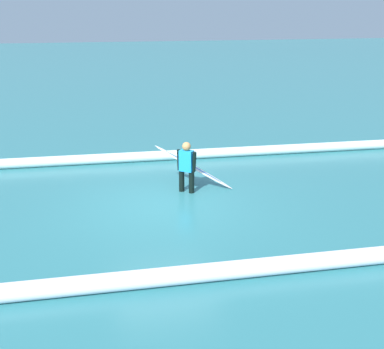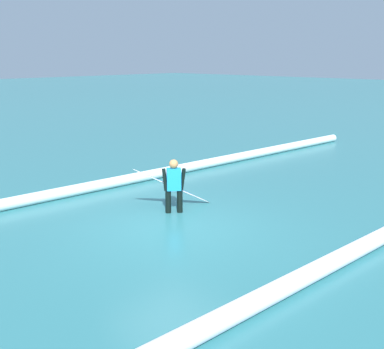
# 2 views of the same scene
# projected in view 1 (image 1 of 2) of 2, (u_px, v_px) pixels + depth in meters

# --- Properties ---
(ground_plane) EXTENTS (141.62, 141.62, 0.00)m
(ground_plane) POSITION_uv_depth(u_px,v_px,m) (163.00, 205.00, 11.86)
(ground_plane) COLOR #2C7279
(surfer) EXTENTS (0.42, 0.45, 1.31)m
(surfer) POSITION_uv_depth(u_px,v_px,m) (187.00, 165.00, 12.49)
(surfer) COLOR black
(surfer) RESTS_ON ground_plane
(surfboard) EXTENTS (2.00, 1.10, 1.11)m
(surfboard) POSITION_uv_depth(u_px,v_px,m) (194.00, 167.00, 12.92)
(surfboard) COLOR white
(surfboard) RESTS_ON ground_plane
(wave_crest_foreground) EXTENTS (22.12, 1.90, 0.30)m
(wave_crest_foreground) POSITION_uv_depth(u_px,v_px,m) (195.00, 154.00, 15.57)
(wave_crest_foreground) COLOR white
(wave_crest_foreground) RESTS_ON ground_plane
(wave_crest_midground) EXTENTS (17.31, 1.42, 0.32)m
(wave_crest_midground) POSITION_uv_depth(u_px,v_px,m) (93.00, 284.00, 8.08)
(wave_crest_midground) COLOR white
(wave_crest_midground) RESTS_ON ground_plane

